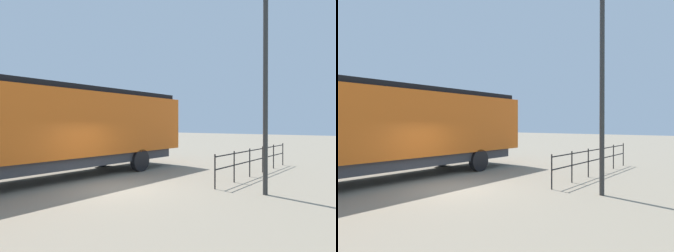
# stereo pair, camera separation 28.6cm
# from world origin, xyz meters

# --- Properties ---
(ground_plane) EXTENTS (120.00, 120.00, 0.00)m
(ground_plane) POSITION_xyz_m (0.00, 0.00, 0.00)
(ground_plane) COLOR gray
(locomotive) EXTENTS (3.19, 17.22, 4.00)m
(locomotive) POSITION_xyz_m (-3.49, -1.45, 2.26)
(locomotive) COLOR orange
(locomotive) RESTS_ON ground_plane
(lamp_post) EXTENTS (0.55, 0.55, 7.13)m
(lamp_post) POSITION_xyz_m (4.70, 2.41, 5.10)
(lamp_post) COLOR #2D2D2D
(lamp_post) RESTS_ON ground_plane
(platform_fence) EXTENTS (0.05, 8.07, 1.27)m
(platform_fence) POSITION_xyz_m (2.94, 6.16, 0.81)
(platform_fence) COLOR black
(platform_fence) RESTS_ON ground_plane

